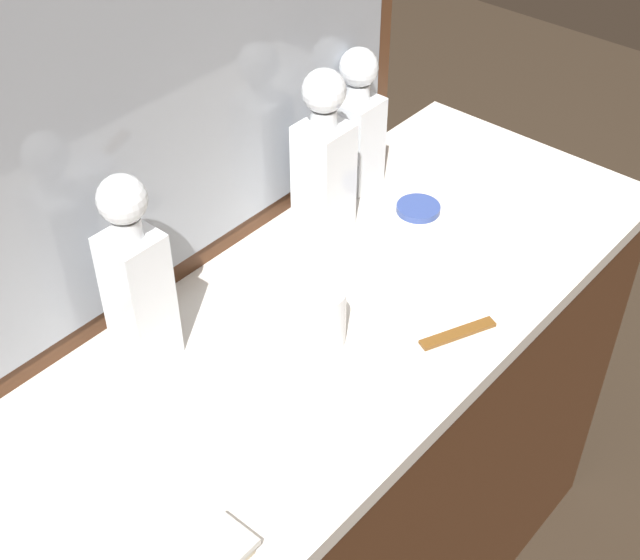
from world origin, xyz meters
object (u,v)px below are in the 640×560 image
at_px(crystal_decanter_front, 324,167).
at_px(crystal_tumbler_far_left, 322,318).
at_px(crystal_decanter_far_left, 138,289).
at_px(porcelain_dish, 418,208).
at_px(tortoiseshell_comb, 458,333).
at_px(crystal_decanter_center, 357,132).

relative_size(crystal_decanter_front, crystal_tumbler_far_left, 3.04).
bearing_deg(crystal_decanter_far_left, porcelain_dish, -9.59).
bearing_deg(crystal_decanter_far_left, crystal_decanter_front, 1.40).
bearing_deg(crystal_tumbler_far_left, tortoiseshell_comb, -46.10).
height_order(crystal_decanter_center, porcelain_dish, crystal_decanter_center).
xyz_separation_m(crystal_decanter_far_left, porcelain_dish, (0.55, -0.09, -0.12)).
height_order(porcelain_dish, tortoiseshell_comb, porcelain_dish).
bearing_deg(crystal_decanter_center, tortoiseshell_comb, -120.12).
distance_m(crystal_decanter_far_left, crystal_tumbler_far_left, 0.27).
xyz_separation_m(crystal_tumbler_far_left, tortoiseshell_comb, (0.14, -0.15, -0.04)).
bearing_deg(crystal_tumbler_far_left, porcelain_dish, 13.20).
distance_m(crystal_tumbler_far_left, tortoiseshell_comb, 0.21).
relative_size(crystal_decanter_far_left, tortoiseshell_comb, 2.51).
bearing_deg(porcelain_dish, crystal_decanter_far_left, 170.41).
xyz_separation_m(crystal_decanter_far_left, crystal_decanter_front, (0.41, 0.01, -0.01)).
xyz_separation_m(crystal_decanter_center, porcelain_dish, (0.00, -0.14, -0.10)).
height_order(crystal_decanter_far_left, tortoiseshell_comb, crystal_decanter_far_left).
bearing_deg(crystal_decanter_center, crystal_decanter_far_left, -174.78).
bearing_deg(crystal_tumbler_far_left, crystal_decanter_front, 40.17).
bearing_deg(crystal_tumbler_far_left, crystal_decanter_center, 32.30).
bearing_deg(tortoiseshell_comb, crystal_decanter_front, 76.59).
relative_size(porcelain_dish, tortoiseshell_comb, 0.64).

